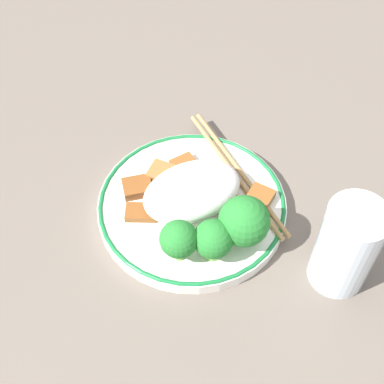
# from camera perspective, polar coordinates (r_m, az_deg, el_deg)

# --- Properties ---
(ground_plane) EXTENTS (3.00, 3.00, 0.00)m
(ground_plane) POSITION_cam_1_polar(r_m,az_deg,el_deg) (0.62, 0.00, -1.99)
(ground_plane) COLOR #665B51
(plate) EXTENTS (0.22, 0.22, 0.02)m
(plate) POSITION_cam_1_polar(r_m,az_deg,el_deg) (0.62, 0.00, -1.47)
(plate) COLOR white
(plate) RESTS_ON ground_plane
(rice_mound) EXTENTS (0.11, 0.08, 0.04)m
(rice_mound) POSITION_cam_1_polar(r_m,az_deg,el_deg) (0.60, -0.09, 0.43)
(rice_mound) COLOR white
(rice_mound) RESTS_ON plate
(broccoli_back_left) EXTENTS (0.04, 0.04, 0.05)m
(broccoli_back_left) POSITION_cam_1_polar(r_m,az_deg,el_deg) (0.55, -1.43, -5.10)
(broccoli_back_left) COLOR #7FB756
(broccoli_back_left) RESTS_ON plate
(broccoli_back_center) EXTENTS (0.04, 0.04, 0.05)m
(broccoli_back_center) POSITION_cam_1_polar(r_m,az_deg,el_deg) (0.55, 2.26, -5.10)
(broccoli_back_center) COLOR #7FB756
(broccoli_back_center) RESTS_ON plate
(broccoli_back_right) EXTENTS (0.05, 0.05, 0.06)m
(broccoli_back_right) POSITION_cam_1_polar(r_m,az_deg,el_deg) (0.56, 5.58, -3.14)
(broccoli_back_right) COLOR #7FB756
(broccoli_back_right) RESTS_ON plate
(meat_near_front) EXTENTS (0.03, 0.04, 0.01)m
(meat_near_front) POSITION_cam_1_polar(r_m,az_deg,el_deg) (0.61, 3.81, -0.58)
(meat_near_front) COLOR brown
(meat_near_front) RESTS_ON plate
(meat_near_left) EXTENTS (0.03, 0.03, 0.01)m
(meat_near_left) POSITION_cam_1_polar(r_m,az_deg,el_deg) (0.64, -0.73, 2.79)
(meat_near_left) COLOR brown
(meat_near_left) RESTS_ON plate
(meat_near_right) EXTENTS (0.04, 0.04, 0.01)m
(meat_near_right) POSITION_cam_1_polar(r_m,az_deg,el_deg) (0.60, -5.40, -2.18)
(meat_near_right) COLOR brown
(meat_near_right) RESTS_ON plate
(meat_near_back) EXTENTS (0.03, 0.03, 0.01)m
(meat_near_back) POSITION_cam_1_polar(r_m,az_deg,el_deg) (0.63, 1.84, 1.57)
(meat_near_back) COLOR brown
(meat_near_back) RESTS_ON plate
(meat_on_rice_edge) EXTENTS (0.04, 0.03, 0.01)m
(meat_on_rice_edge) POSITION_cam_1_polar(r_m,az_deg,el_deg) (0.62, -5.85, 0.50)
(meat_on_rice_edge) COLOR brown
(meat_on_rice_edge) RESTS_ON plate
(meat_mid_left) EXTENTS (0.05, 0.04, 0.01)m
(meat_mid_left) POSITION_cam_1_polar(r_m,az_deg,el_deg) (0.61, 7.10, -0.83)
(meat_mid_left) COLOR brown
(meat_mid_left) RESTS_ON plate
(meat_mid_right) EXTENTS (0.04, 0.04, 0.01)m
(meat_mid_right) POSITION_cam_1_polar(r_m,az_deg,el_deg) (0.63, -3.30, 1.97)
(meat_mid_right) COLOR #9E6633
(meat_mid_right) RESTS_ON plate
(chopsticks) EXTENTS (0.02, 0.21, 0.01)m
(chopsticks) POSITION_cam_1_polar(r_m,az_deg,el_deg) (0.64, 4.79, 2.15)
(chopsticks) COLOR #AD8451
(chopsticks) RESTS_ON plate
(drinking_glass) EXTENTS (0.06, 0.06, 0.11)m
(drinking_glass) POSITION_cam_1_polar(r_m,az_deg,el_deg) (0.55, 16.18, -5.61)
(drinking_glass) COLOR silver
(drinking_glass) RESTS_ON ground_plane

